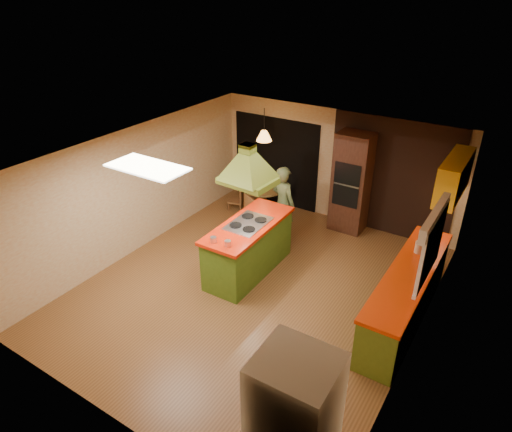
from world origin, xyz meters
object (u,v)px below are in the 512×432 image
Objects in this scene: kitchen_island at (249,247)px; man at (283,204)px; refrigerator at (293,430)px; dining_table at (264,195)px; wall_oven at (351,183)px; canister_large at (419,247)px.

man is (-0.05, 1.37, 0.31)m from kitchen_island.
dining_table is at bearing 123.30° from refrigerator.
refrigerator is (2.70, -4.58, 0.12)m from man.
wall_oven is at bearing 13.04° from dining_table.
canister_large is at bearing 15.53° from kitchen_island.
dining_table is at bearing -167.10° from wall_oven.
wall_oven is (0.97, 1.19, 0.27)m from man.
wall_oven is 2.56m from canister_large.
canister_large is at bearing 86.90° from refrigerator.
wall_oven is at bearing -113.22° from man.
wall_oven reaches higher than dining_table.
dining_table is 4.55× the size of canister_large.
canister_large is (1.88, -1.73, -0.06)m from wall_oven.
man reaches higher than dining_table.
kitchen_island is 2.78m from wall_oven.
man reaches higher than kitchen_island.
wall_oven reaches higher than kitchen_island.
man is 0.88× the size of refrigerator.
wall_oven is (-1.73, 5.77, 0.15)m from refrigerator.
dining_table is at bearing 114.01° from kitchen_island.
man is at bearing -38.89° from dining_table.
kitchen_island is 1.40m from man.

